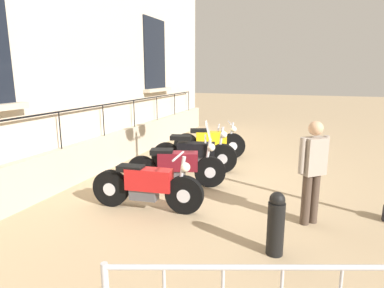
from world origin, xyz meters
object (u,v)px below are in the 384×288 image
motorcycle_red (147,186)px  motorcycle_black (194,154)px  bollard (276,223)px  motorcycle_yellow (210,143)px  pedestrian_standing (313,167)px  motorcycle_maroon (177,165)px

motorcycle_red → motorcycle_black: bearing=89.8°
motorcycle_red → bollard: (2.22, -0.72, 0.01)m
motorcycle_yellow → pedestrian_standing: (2.63, -3.31, 0.48)m
motorcycle_maroon → bollard: motorcycle_maroon is taller
motorcycle_yellow → bollard: motorcycle_yellow is taller
pedestrian_standing → motorcycle_maroon: bearing=161.2°
motorcycle_maroon → motorcycle_yellow: (-0.04, 2.43, -0.03)m
motorcycle_black → bollard: bearing=-54.6°
motorcycle_red → motorcycle_yellow: 3.69m
motorcycle_maroon → bollard: 2.95m
pedestrian_standing → motorcycle_black: bearing=142.5°
motorcycle_red → pedestrian_standing: size_ratio=1.23×
motorcycle_black → motorcycle_yellow: bearing=90.5°
motorcycle_red → motorcycle_yellow: bearing=90.0°
motorcycle_maroon → motorcycle_yellow: bearing=90.8°
motorcycle_yellow → motorcycle_red: bearing=-90.0°
motorcycle_yellow → pedestrian_standing: pedestrian_standing is taller
motorcycle_red → pedestrian_standing: bearing=8.2°
motorcycle_maroon → bollard: size_ratio=2.33×
motorcycle_maroon → motorcycle_black: size_ratio=0.99×
motorcycle_red → motorcycle_black: 2.38m
motorcycle_maroon → bollard: bearing=-42.3°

